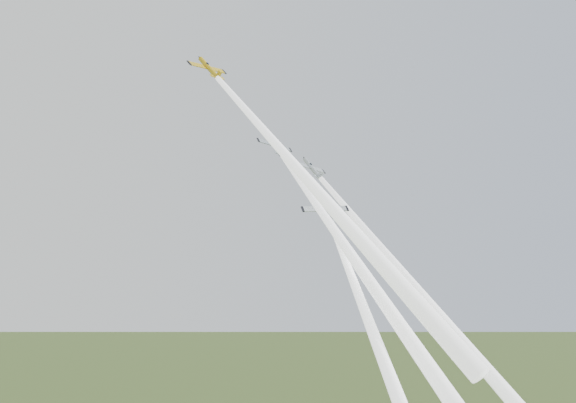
# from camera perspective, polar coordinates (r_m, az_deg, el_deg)

# --- Properties ---
(plane_yellow) EXTENTS (10.47, 9.60, 6.78)m
(plane_yellow) POSITION_cam_1_polar(r_m,az_deg,el_deg) (131.10, -6.26, 10.43)
(plane_yellow) COLOR gold
(smoke_trail_yellow) EXTENTS (21.87, 48.76, 48.56)m
(smoke_trail_yellow) POSITION_cam_1_polar(r_m,az_deg,el_deg) (106.99, 2.94, 0.15)
(smoke_trail_yellow) COLOR white
(plane_navy) EXTENTS (7.50, 7.33, 6.93)m
(plane_navy) POSITION_cam_1_polar(r_m,az_deg,el_deg) (130.77, -0.96, 4.42)
(plane_navy) COLOR #0B1533
(smoke_trail_navy) EXTENTS (11.08, 50.18, 47.54)m
(smoke_trail_navy) POSITION_cam_1_polar(r_m,az_deg,el_deg) (107.26, 6.75, -6.70)
(smoke_trail_navy) COLOR white
(plane_silver_right) EXTENTS (8.90, 8.78, 7.02)m
(plane_silver_right) POSITION_cam_1_polar(r_m,az_deg,el_deg) (138.00, 1.91, 2.65)
(plane_silver_right) COLOR #B6BFC5
(smoke_trail_silver_right) EXTENTS (19.85, 50.78, 49.77)m
(smoke_trail_silver_right) POSITION_cam_1_polar(r_m,az_deg,el_deg) (118.65, 11.59, -8.50)
(smoke_trail_silver_right) COLOR white
(plane_silver_low) EXTENTS (9.09, 8.13, 6.98)m
(plane_silver_low) POSITION_cam_1_polar(r_m,az_deg,el_deg) (122.61, 3.04, -0.68)
(plane_silver_low) COLOR silver
(smoke_trail_silver_low) EXTENTS (9.91, 49.08, 46.40)m
(smoke_trail_silver_low) POSITION_cam_1_polar(r_m,az_deg,el_deg) (98.76, 8.07, -13.59)
(smoke_trail_silver_low) COLOR white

